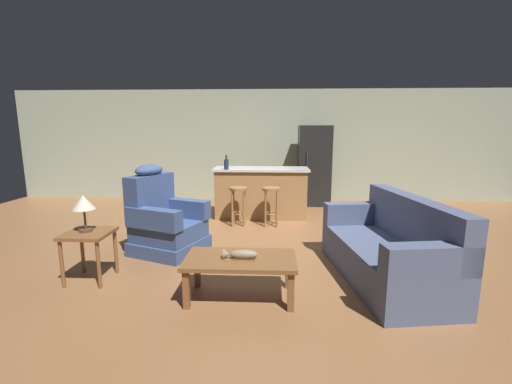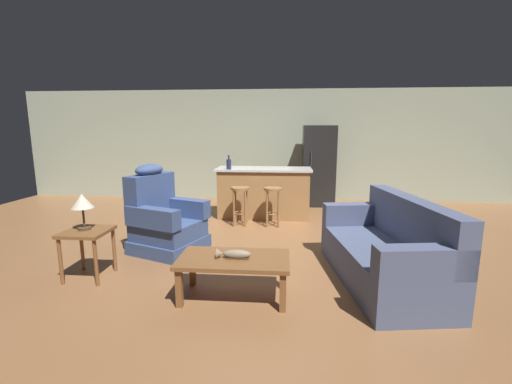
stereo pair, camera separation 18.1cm
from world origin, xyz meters
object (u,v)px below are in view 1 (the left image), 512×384
object	(u,v)px
table_lamp	(84,204)
bar_stool_left	(238,199)
coffee_table	(240,263)
bar_stool_right	(271,199)
kitchen_island	(261,192)
couch	(389,250)
bottle_tall_green	(226,164)
end_table	(89,241)
recliner_near_lamp	(164,221)
fish_figurine	(240,254)
refrigerator	(314,166)

from	to	relation	value
table_lamp	bar_stool_left	bearing A→B (deg)	57.45
coffee_table	bar_stool_right	world-z (taller)	bar_stool_right
kitchen_island	bar_stool_left	world-z (taller)	kitchen_island
couch	bottle_tall_green	world-z (taller)	bottle_tall_green
end_table	coffee_table	bearing A→B (deg)	-10.77
couch	table_lamp	bearing A→B (deg)	-5.18
couch	bottle_tall_green	xyz separation A→B (m)	(-2.15, 2.50, 0.71)
recliner_near_lamp	bottle_tall_green	world-z (taller)	bottle_tall_green
recliner_near_lamp	kitchen_island	xyz separation A→B (m)	(1.28, 1.97, 0.06)
coffee_table	recliner_near_lamp	world-z (taller)	recliner_near_lamp
fish_figurine	recliner_near_lamp	distance (m)	1.78
fish_figurine	kitchen_island	world-z (taller)	kitchen_island
bottle_tall_green	refrigerator	bearing A→B (deg)	39.62
couch	kitchen_island	distance (m)	3.16
coffee_table	bar_stool_right	distance (m)	2.67
coffee_table	kitchen_island	distance (m)	3.28
recliner_near_lamp	bar_stool_left	xyz separation A→B (m)	(0.90, 1.34, 0.05)
fish_figurine	bar_stool_left	xyz separation A→B (m)	(-0.28, 2.67, 0.01)
refrigerator	kitchen_island	bearing A→B (deg)	-133.61
end_table	bottle_tall_green	world-z (taller)	bottle_tall_green
kitchen_island	coffee_table	bearing A→B (deg)	-91.71
coffee_table	couch	world-z (taller)	couch
fish_figurine	table_lamp	bearing A→B (deg)	167.99
end_table	bar_stool_left	bearing A→B (deg)	58.25
fish_figurine	bar_stool_right	world-z (taller)	bar_stool_right
coffee_table	bar_stool_left	xyz separation A→B (m)	(-0.28, 2.65, 0.11)
couch	end_table	world-z (taller)	couch
bar_stool_left	bar_stool_right	size ratio (longest dim) A/B	1.00
end_table	kitchen_island	distance (m)	3.46
coffee_table	bottle_tall_green	size ratio (longest dim) A/B	4.20
coffee_table	refrigerator	size ratio (longest dim) A/B	0.62
coffee_table	bottle_tall_green	bearing A→B (deg)	100.01
fish_figurine	bottle_tall_green	size ratio (longest dim) A/B	1.30
recliner_near_lamp	end_table	size ratio (longest dim) A/B	2.14
coffee_table	end_table	size ratio (longest dim) A/B	1.96
end_table	refrigerator	size ratio (longest dim) A/B	0.32
end_table	refrigerator	world-z (taller)	refrigerator
fish_figurine	couch	bearing A→B (deg)	18.22
kitchen_island	bottle_tall_green	world-z (taller)	bottle_tall_green
recliner_near_lamp	kitchen_island	world-z (taller)	recliner_near_lamp
bar_stool_right	refrigerator	bearing A→B (deg)	62.69
couch	end_table	size ratio (longest dim) A/B	3.57
fish_figurine	refrigerator	size ratio (longest dim) A/B	0.19
fish_figurine	recliner_near_lamp	world-z (taller)	recliner_near_lamp
bottle_tall_green	bar_stool_left	bearing A→B (deg)	-55.22
fish_figurine	bar_stool_right	bearing A→B (deg)	83.71
bar_stool_left	refrigerator	xyz separation A→B (m)	(1.52, 1.83, 0.41)
bar_stool_left	refrigerator	bearing A→B (deg)	50.29
table_lamp	kitchen_island	distance (m)	3.48
couch	coffee_table	bearing A→B (deg)	9.53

